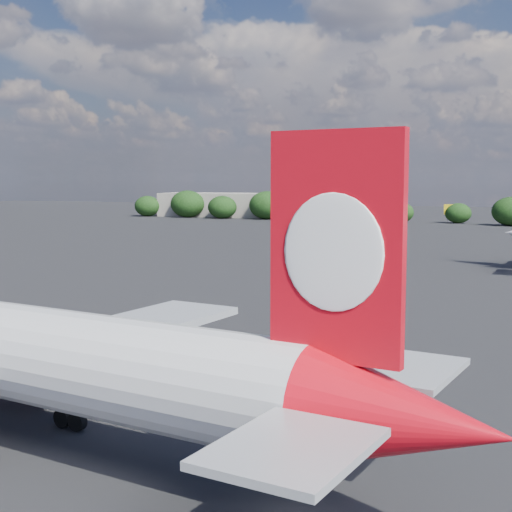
% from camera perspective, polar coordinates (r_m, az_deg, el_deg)
% --- Properties ---
extents(ground, '(500.00, 500.00, 0.00)m').
position_cam_1_polar(ground, '(97.59, 1.30, -1.44)').
color(ground, black).
rests_on(ground, ground).
extents(qantas_airliner, '(45.21, 43.15, 14.77)m').
position_cam_1_polar(qantas_airliner, '(37.01, -18.76, -7.45)').
color(qantas_airliner, silver).
rests_on(qantas_airliner, ground).
extents(terminal_building, '(42.00, 16.00, 8.00)m').
position_cam_1_polar(terminal_building, '(243.64, -2.67, 4.11)').
color(terminal_building, gray).
rests_on(terminal_building, ground).
extents(highway_sign, '(6.00, 0.30, 4.50)m').
position_cam_1_polar(highway_sign, '(213.39, 7.24, 3.54)').
color(highway_sign, '#146521').
rests_on(highway_sign, ground).
extents(billboard_yellow, '(5.00, 0.30, 5.50)m').
position_cam_1_polar(billboard_yellow, '(214.28, 15.46, 3.57)').
color(billboard_yellow, yellow).
rests_on(billboard_yellow, ground).
extents(horizon_treeline, '(203.24, 16.14, 9.00)m').
position_cam_1_polar(horizon_treeline, '(214.98, 11.52, 3.66)').
color(horizon_treeline, black).
rests_on(horizon_treeline, ground).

